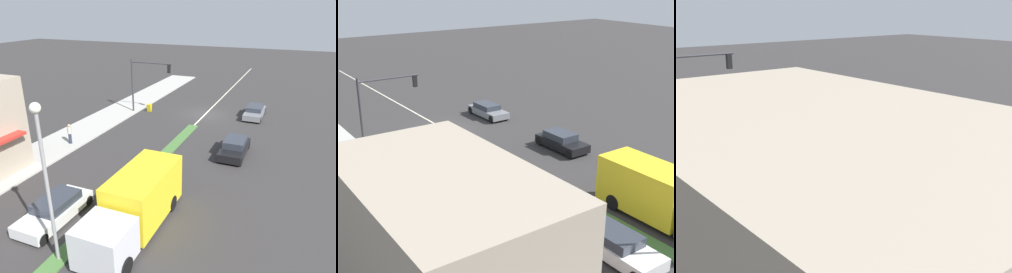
% 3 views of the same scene
% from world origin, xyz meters
% --- Properties ---
extents(ground_plane, '(160.00, 160.00, 0.00)m').
position_xyz_m(ground_plane, '(0.00, 18.00, 0.00)').
color(ground_plane, '#333030').
extents(lane_marking_center, '(0.16, 60.00, 0.01)m').
position_xyz_m(lane_marking_center, '(0.00, 0.00, 0.00)').
color(lane_marking_center, beige).
rests_on(lane_marking_center, ground).
extents(building_corner_store, '(6.27, 9.25, 6.38)m').
position_xyz_m(building_corner_store, '(10.94, 20.89, 3.31)').
color(building_corner_store, tan).
rests_on(building_corner_store, sidewalk_right).
extents(traffic_signal_main, '(4.59, 0.34, 5.60)m').
position_xyz_m(traffic_signal_main, '(6.12, 2.09, 3.90)').
color(traffic_signal_main, '#333338').
rests_on(traffic_signal_main, sidewalk_right).
extents(pedestrian, '(0.34, 0.34, 1.69)m').
position_xyz_m(pedestrian, '(8.06, 12.26, 1.01)').
color(pedestrian, '#282D42').
rests_on(pedestrian, sidewalk_right).
extents(warning_aframe_sign, '(0.45, 0.53, 0.84)m').
position_xyz_m(warning_aframe_sign, '(5.97, 1.40, 0.43)').
color(warning_aframe_sign, yellow).
rests_on(warning_aframe_sign, ground).
extents(delivery_truck, '(2.44, 7.50, 2.87)m').
position_xyz_m(delivery_truck, '(-2.20, 19.93, 1.47)').
color(delivery_truck, silver).
rests_on(delivery_truck, ground).
extents(suv_grey, '(1.77, 4.35, 1.18)m').
position_xyz_m(suv_grey, '(-5.00, -1.09, 0.58)').
color(suv_grey, slate).
rests_on(suv_grey, ground).
extents(van_white, '(1.84, 4.52, 1.26)m').
position_xyz_m(van_white, '(2.20, 21.00, 0.61)').
color(van_white, silver).
rests_on(van_white, ground).
extents(suv_black, '(1.83, 4.19, 1.28)m').
position_xyz_m(suv_black, '(-5.00, 9.02, 0.61)').
color(suv_black, black).
rests_on(suv_black, ground).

